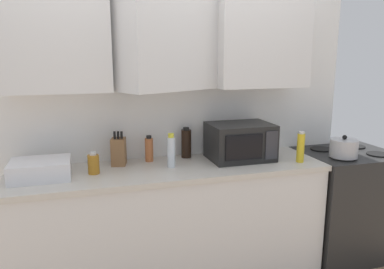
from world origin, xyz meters
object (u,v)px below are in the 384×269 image
object	(u,v)px
bottle_spice_jar	(149,149)
bottle_soy_dark	(186,143)
kettle	(344,148)
knife_block	(119,151)
bottle_yellow_mustard	(301,147)
bottle_amber_vinegar	(94,164)
bottle_clear_tall	(171,151)
dish_rack	(41,169)
microwave	(240,141)
stove_range	(344,203)

from	to	relation	value
bottle_spice_jar	bottle_soy_dark	xyz separation A→B (m)	(0.30, 0.03, 0.02)
kettle	knife_block	bearing A→B (deg)	169.34
bottle_spice_jar	bottle_soy_dark	size ratio (longest dim) A/B	0.83
bottle_soy_dark	knife_block	bearing A→B (deg)	-173.68
bottle_yellow_mustard	bottle_amber_vinegar	xyz separation A→B (m)	(-1.51, 0.15, -0.05)
kettle	bottle_clear_tall	bearing A→B (deg)	173.45
knife_block	bottle_yellow_mustard	size ratio (longest dim) A/B	1.08
dish_rack	knife_block	distance (m)	0.55
bottle_soy_dark	bottle_spice_jar	bearing A→B (deg)	-174.83
dish_rack	kettle	bearing A→B (deg)	-4.10
bottle_spice_jar	kettle	bearing A→B (deg)	-13.46
knife_block	bottle_soy_dark	xyz separation A→B (m)	(0.53, 0.06, 0.01)
dish_rack	bottle_amber_vinegar	xyz separation A→B (m)	(0.34, -0.00, 0.01)
microwave	bottle_soy_dark	distance (m)	0.42
stove_range	knife_block	world-z (taller)	knife_block
bottle_spice_jar	bottle_yellow_mustard	bearing A→B (deg)	-17.69
bottle_amber_vinegar	bottle_clear_tall	bearing A→B (deg)	-0.28
kettle	bottle_yellow_mustard	bearing A→B (deg)	179.26
kettle	bottle_amber_vinegar	size ratio (longest dim) A/B	1.41
dish_rack	bottle_yellow_mustard	world-z (taller)	bottle_yellow_mustard
bottle_amber_vinegar	stove_range	bearing A→B (deg)	-0.49
microwave	dish_rack	bearing A→B (deg)	-177.81
stove_range	knife_block	bearing A→B (deg)	174.47
stove_range	bottle_yellow_mustard	size ratio (longest dim) A/B	3.85
kettle	dish_rack	distance (m)	2.24
stove_range	dish_rack	size ratio (longest dim) A/B	2.40
knife_block	bottle_amber_vinegar	world-z (taller)	knife_block
microwave	bottle_yellow_mustard	size ratio (longest dim) A/B	2.03
bottle_amber_vinegar	bottle_clear_tall	xyz separation A→B (m)	(0.54, -0.00, 0.05)
kettle	bottle_yellow_mustard	xyz separation A→B (m)	(-0.38, 0.00, 0.03)
kettle	bottle_soy_dark	distance (m)	1.24
knife_block	bottle_clear_tall	xyz separation A→B (m)	(0.36, -0.17, 0.02)
dish_rack	bottle_soy_dark	bearing A→B (deg)	11.79
bottle_spice_jar	bottle_yellow_mustard	world-z (taller)	bottle_yellow_mustard
bottle_yellow_mustard	bottle_clear_tall	world-z (taller)	bottle_clear_tall
knife_block	bottle_amber_vinegar	bearing A→B (deg)	-138.77
knife_block	kettle	bearing A→B (deg)	-10.66
stove_range	microwave	world-z (taller)	microwave
stove_range	bottle_amber_vinegar	bearing A→B (deg)	179.51
kettle	bottle_spice_jar	size ratio (longest dim) A/B	1.06
dish_rack	knife_block	size ratio (longest dim) A/B	1.49
stove_range	bottle_soy_dark	size ratio (longest dim) A/B	3.77
knife_block	bottle_soy_dark	bearing A→B (deg)	6.32
microwave	bottle_soy_dark	bearing A→B (deg)	156.85
microwave	bottle_clear_tall	bearing A→B (deg)	-173.92
bottle_spice_jar	knife_block	bearing A→B (deg)	-172.18
bottle_clear_tall	kettle	bearing A→B (deg)	-6.55
knife_block	bottle_spice_jar	distance (m)	0.23
kettle	bottle_spice_jar	distance (m)	1.52
bottle_yellow_mustard	bottle_amber_vinegar	bearing A→B (deg)	174.23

